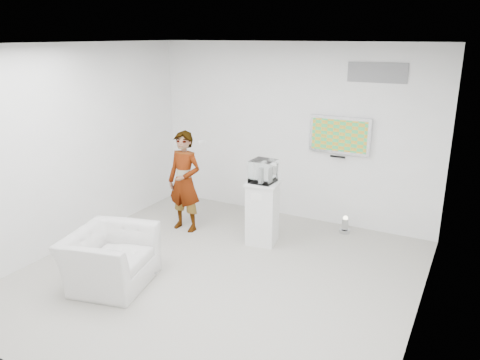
{
  "coord_description": "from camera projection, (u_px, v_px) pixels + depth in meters",
  "views": [
    {
      "loc": [
        2.91,
        -4.84,
        3.1
      ],
      "look_at": [
        0.01,
        0.6,
        1.18
      ],
      "focal_mm": 35.0,
      "sensor_mm": 36.0,
      "label": 1
    }
  ],
  "objects": [
    {
      "name": "room",
      "position": [
        217.0,
        168.0,
        5.86
      ],
      "size": [
        5.01,
        5.01,
        3.0
      ],
      "color": "#A7A399",
      "rests_on": "ground"
    },
    {
      "name": "tv",
      "position": [
        340.0,
        135.0,
        7.53
      ],
      "size": [
        1.0,
        0.08,
        0.6
      ],
      "primitive_type": "cube",
      "color": "silver",
      "rests_on": "room"
    },
    {
      "name": "logo_decal",
      "position": [
        377.0,
        73.0,
        7.04
      ],
      "size": [
        0.9,
        0.02,
        0.3
      ],
      "primitive_type": "cube",
      "color": "slate",
      "rests_on": "room"
    },
    {
      "name": "person",
      "position": [
        185.0,
        182.0,
        7.56
      ],
      "size": [
        0.61,
        0.42,
        1.65
      ],
      "primitive_type": "imported",
      "rotation": [
        0.0,
        0.0,
        -0.03
      ],
      "color": "silver",
      "rests_on": "room"
    },
    {
      "name": "armchair",
      "position": [
        110.0,
        258.0,
        6.0
      ],
      "size": [
        1.17,
        1.28,
        0.71
      ],
      "primitive_type": "imported",
      "rotation": [
        0.0,
        0.0,
        1.8
      ],
      "color": "silver",
      "rests_on": "room"
    },
    {
      "name": "pedestal",
      "position": [
        262.0,
        213.0,
        7.16
      ],
      "size": [
        0.55,
        0.55,
        0.98
      ],
      "primitive_type": "cube",
      "rotation": [
        0.0,
        0.0,
        0.16
      ],
      "color": "silver",
      "rests_on": "room"
    },
    {
      "name": "floor_uplight",
      "position": [
        345.0,
        225.0,
        7.61
      ],
      "size": [
        0.23,
        0.23,
        0.28
      ],
      "primitive_type": "cylinder",
      "rotation": [
        0.0,
        0.0,
        0.33
      ],
      "color": "silver",
      "rests_on": "room"
    },
    {
      "name": "vitrine",
      "position": [
        263.0,
        171.0,
        6.97
      ],
      "size": [
        0.35,
        0.35,
        0.34
      ],
      "primitive_type": "cube",
      "rotation": [
        0.0,
        0.0,
        -0.03
      ],
      "color": "silver",
      "rests_on": "pedestal"
    },
    {
      "name": "console",
      "position": [
        263.0,
        175.0,
        6.98
      ],
      "size": [
        0.06,
        0.17,
        0.24
      ],
      "primitive_type": "cube",
      "rotation": [
        0.0,
        0.0,
        0.05
      ],
      "color": "silver",
      "rests_on": "pedestal"
    },
    {
      "name": "wii_remote",
      "position": [
        202.0,
        142.0,
        7.37
      ],
      "size": [
        0.05,
        0.14,
        0.04
      ],
      "primitive_type": "cube",
      "rotation": [
        0.0,
        0.0,
        -0.09
      ],
      "color": "silver",
      "rests_on": "person"
    }
  ]
}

